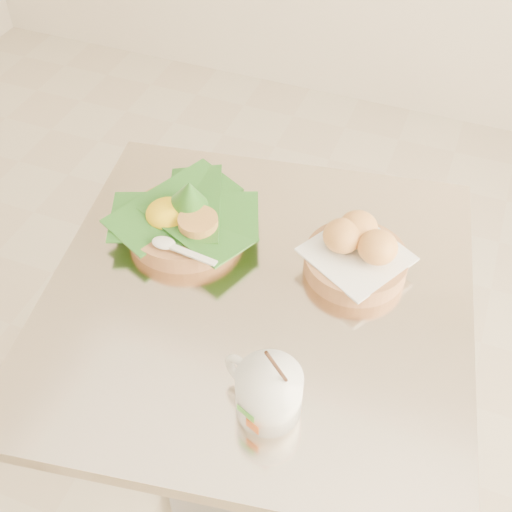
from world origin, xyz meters
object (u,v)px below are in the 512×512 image
(rice_basket, at_px, (184,217))
(coffee_mug, at_px, (267,392))
(bread_basket, at_px, (357,252))
(cafe_table, at_px, (258,367))

(rice_basket, height_order, coffee_mug, coffee_mug)
(rice_basket, height_order, bread_basket, rice_basket)
(cafe_table, relative_size, coffee_mug, 5.00)
(cafe_table, xyz_separation_m, bread_basket, (0.13, 0.11, 0.26))
(cafe_table, bearing_deg, rice_basket, 153.17)
(cafe_table, height_order, coffee_mug, coffee_mug)
(cafe_table, distance_m, rice_basket, 0.32)
(coffee_mug, bearing_deg, rice_basket, 132.93)
(cafe_table, distance_m, bread_basket, 0.31)
(bread_basket, bearing_deg, coffee_mug, -98.27)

